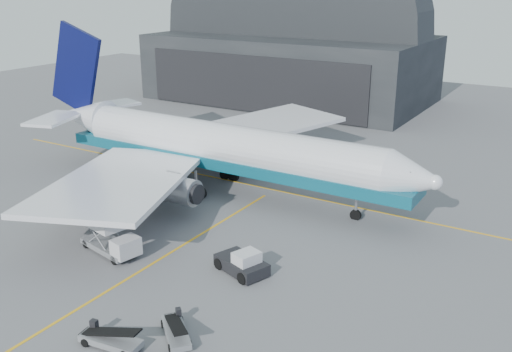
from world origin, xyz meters
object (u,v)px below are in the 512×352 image
Objects in this scene: airliner at (212,146)px; catering_truck at (108,229)px; belt_loader_b at (176,330)px; pushback_tug at (243,264)px; belt_loader_a at (110,339)px.

airliner reaches higher than catering_truck.
airliner is 28.16m from belt_loader_b.
airliner is 10.12× the size of pushback_tug.
airliner is 17.64m from catering_truck.
belt_loader_b is at bearing 37.70° from belt_loader_a.
catering_truck is 1.31× the size of pushback_tug.
catering_truck is at bearing 127.76° from belt_loader_a.
belt_loader_a is at bearing -94.30° from belt_loader_b.
catering_truck reaches higher than pushback_tug.
airliner is 11.07× the size of belt_loader_a.
airliner is at bearing 107.31° from catering_truck.
airliner is 29.46m from belt_loader_a.
pushback_tug is at bearing 136.28° from belt_loader_b.
airliner is 13.00× the size of belt_loader_b.
catering_truck is at bearing -167.30° from belt_loader_b.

